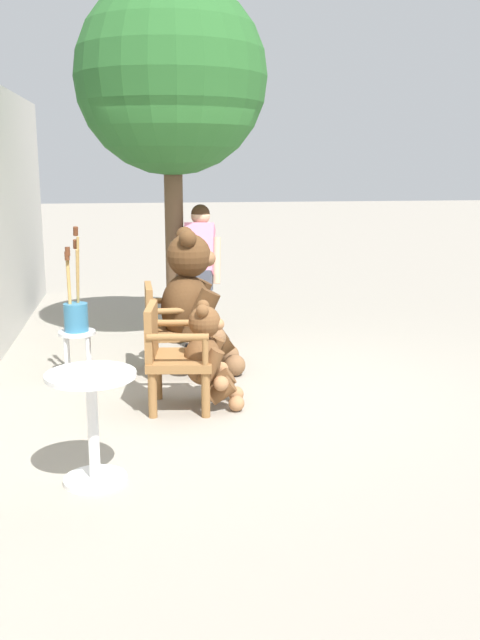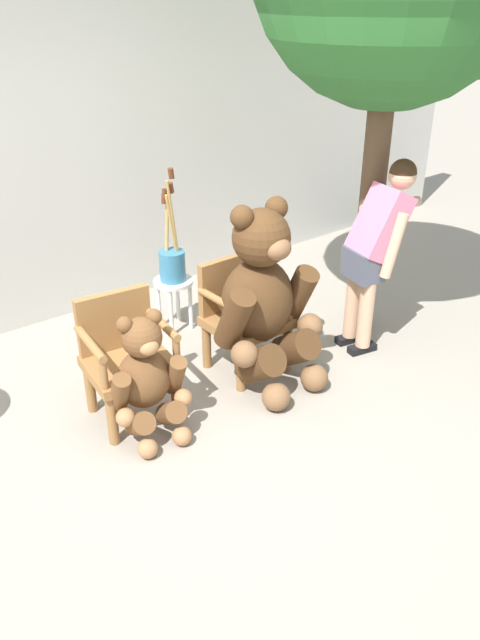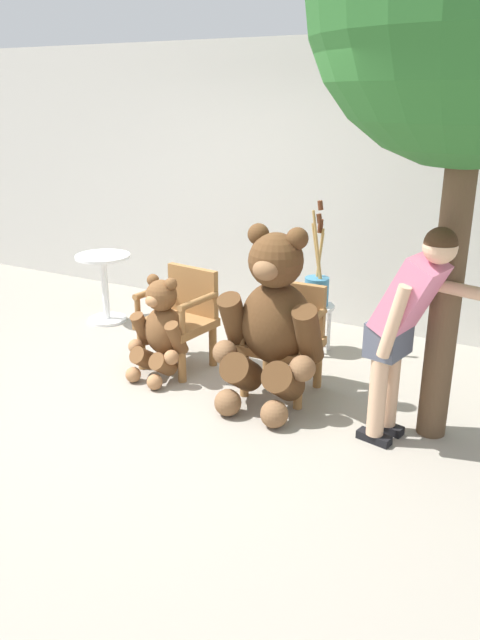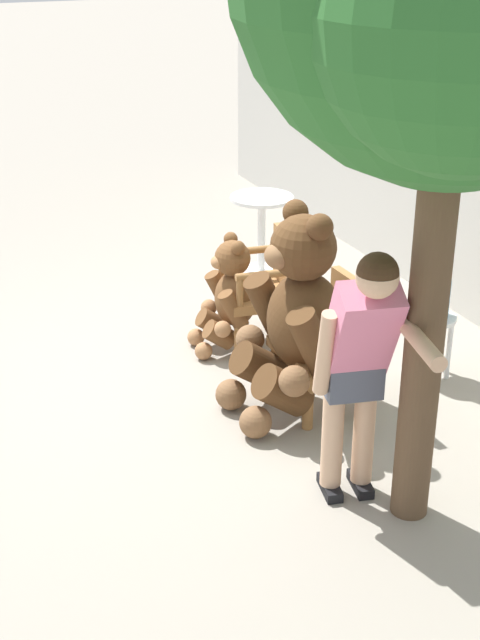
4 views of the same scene
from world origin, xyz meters
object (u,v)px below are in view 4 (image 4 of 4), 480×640
Objects in this scene: wooden_chair_right at (330,340)px; person_visitor at (360,355)px; wooden_chair_left at (266,286)px; brush_bucket at (434,290)px; white_stool at (430,329)px; round_side_table at (261,226)px; teddy_bear_large at (295,316)px; teddy_bear_small at (229,295)px.

wooden_chair_right is 1.19m from person_visitor.
wooden_chair_left is 1.26m from brush_bucket.
brush_bucket reaches higher than white_stool.
person_visitor is 1.74m from white_stool.
wooden_chair_left is at bearing 168.94° from person_visitor.
brush_bucket is 1.33× the size of round_side_table.
brush_bucket is at bearing 6.88° from round_side_table.
person_visitor is at bearing -15.98° from round_side_table.
brush_bucket is at bearing 77.84° from white_stool.
person_visitor is (1.02, -0.40, 0.45)m from wooden_chair_right.
teddy_bear_large is 2.48m from round_side_table.
teddy_bear_small is 2.10m from person_visitor.
wooden_chair_left is at bearing -179.97° from wooden_chair_right.
teddy_bear_large is 1.57× the size of teddy_bear_small.
round_side_table is at bearing 166.38° from wooden_chair_right.
teddy_bear_small is at bearing -32.92° from round_side_table.
person_visitor is 3.34× the size of white_stool.
person_visitor reaches higher than wooden_chair_right.
wooden_chair_right is 0.86m from brush_bucket.
teddy_bear_large is 1.06m from person_visitor.
teddy_bear_large is at bearing 1.84° from teddy_bear_small.
teddy_bear_small is 1.23× the size of round_side_table.
person_visitor is 3.52m from round_side_table.
brush_bucket is at bearing 131.79° from person_visitor.
person_visitor is at bearing -48.19° from white_stool.
brush_bucket reaches higher than teddy_bear_small.
brush_bucket is (-0.08, 0.84, 0.19)m from wooden_chair_right.
round_side_table is at bearing 147.08° from teddy_bear_small.
person_visitor reaches higher than round_side_table.
wooden_chair_left is 1.25m from white_stool.
person_visitor is 1.67m from brush_bucket.
wooden_chair_right is 1.05m from teddy_bear_small.
wooden_chair_left is 1.00× the size of wooden_chair_right.
wooden_chair_left is 2.11m from person_visitor.
teddy_bear_small is 1.92× the size of white_stool.
wooden_chair_left is 1.19× the size of round_side_table.
teddy_bear_small is 1.57m from round_side_table.
wooden_chair_left is 0.90× the size of brush_bucket.
wooden_chair_left is at bearing 165.67° from teddy_bear_large.
wooden_chair_left is 1.87× the size of white_stool.
brush_bucket is (0.92, 0.84, 0.19)m from wooden_chair_left.
teddy_bear_small is at bearing -129.70° from brush_bucket.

